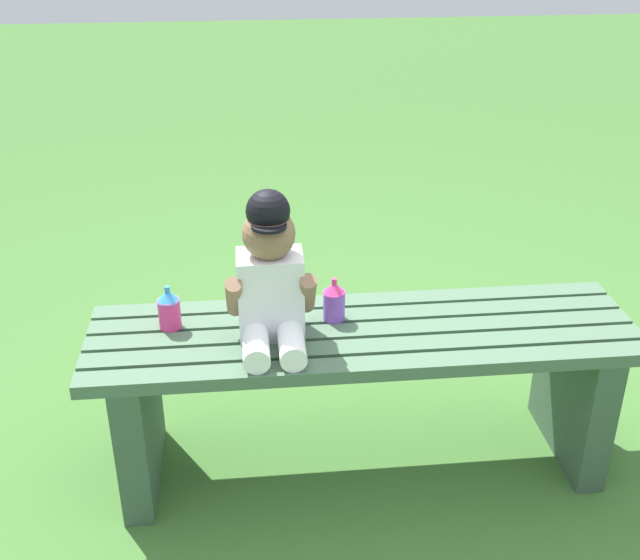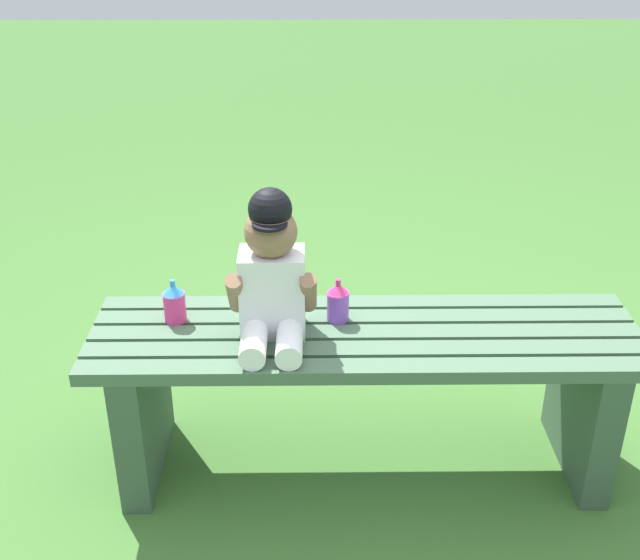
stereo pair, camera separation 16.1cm
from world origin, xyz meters
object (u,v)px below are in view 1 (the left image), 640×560
sippy_cup_right (334,300)px  child_figure (270,277)px  park_bench (362,376)px  sippy_cup_left (169,308)px

sippy_cup_right → child_figure: bearing=-157.2°
child_figure → sippy_cup_right: 0.22m
park_bench → sippy_cup_right: (-0.07, 0.06, 0.21)m
sippy_cup_left → sippy_cup_right: bearing=0.0°
park_bench → sippy_cup_right: size_ratio=11.96×
park_bench → child_figure: (-0.25, -0.01, 0.33)m
sippy_cup_left → park_bench: bearing=-6.8°
park_bench → sippy_cup_right: 0.23m
park_bench → child_figure: size_ratio=3.67×
park_bench → child_figure: child_figure is taller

